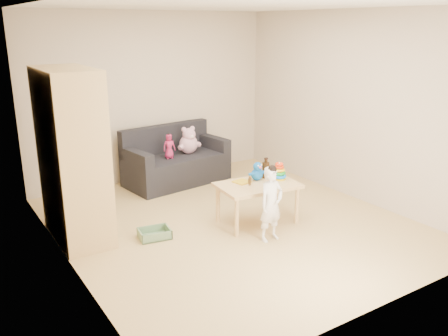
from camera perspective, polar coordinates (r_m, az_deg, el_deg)
room at (r=5.61m, az=0.96°, el=5.66°), size 4.50×4.50×4.50m
wardrobe at (r=5.57m, az=-17.77°, el=1.34°), size 0.54×1.09×1.95m
sofa at (r=7.46m, az=-5.69°, el=-0.11°), size 1.66×0.98×0.44m
play_table at (r=5.93m, az=4.02°, el=-4.25°), size 1.03×0.71×0.51m
storage_bin at (r=5.64m, az=-8.36°, el=-7.79°), size 0.40×0.32×0.11m
toddler at (r=5.42m, az=5.69°, el=-4.48°), size 0.33×0.23×0.85m
pink_bear at (r=7.46m, az=-4.30°, el=3.14°), size 0.39×0.37×0.36m
doll at (r=7.20m, az=-6.62°, el=2.57°), size 0.20×0.16×0.37m
ring_stacker at (r=6.02m, az=6.63°, el=-0.54°), size 0.19×0.19×0.22m
brown_bottle at (r=6.05m, az=5.05°, el=-0.17°), size 0.09×0.09×0.26m
blue_plush at (r=5.95m, az=4.00°, el=-0.34°), size 0.24×0.21×0.24m
wooden_figure at (r=5.77m, az=3.12°, el=-1.52°), size 0.05×0.05×0.12m
yellow_book at (r=5.88m, az=2.16°, el=-1.67°), size 0.21×0.21×0.01m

